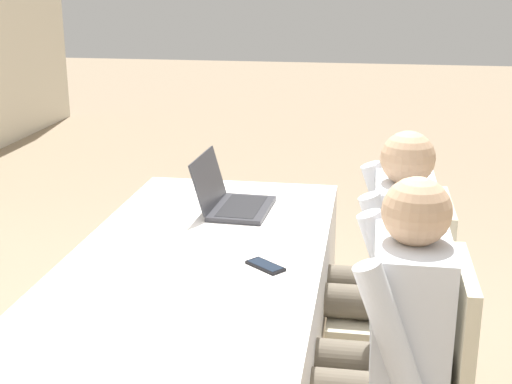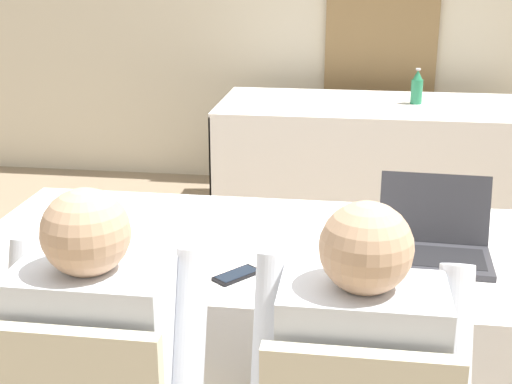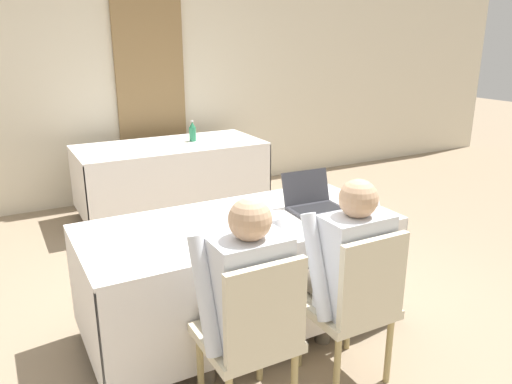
# 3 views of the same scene
# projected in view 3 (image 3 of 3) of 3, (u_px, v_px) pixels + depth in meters

# --- Properties ---
(ground_plane) EXTENTS (24.00, 24.00, 0.00)m
(ground_plane) POSITION_uv_depth(u_px,v_px,m) (240.00, 328.00, 3.29)
(ground_plane) COLOR gray
(wall_back) EXTENTS (12.00, 0.06, 2.70)m
(wall_back) POSITION_uv_depth(u_px,v_px,m) (112.00, 82.00, 5.50)
(wall_back) COLOR beige
(wall_back) RESTS_ON ground_plane
(curtain_panel) EXTENTS (0.79, 0.04, 2.65)m
(curtain_panel) POSITION_uv_depth(u_px,v_px,m) (151.00, 83.00, 5.65)
(curtain_panel) COLOR olive
(curtain_panel) RESTS_ON ground_plane
(conference_table_near) EXTENTS (1.92, 0.90, 0.76)m
(conference_table_near) POSITION_uv_depth(u_px,v_px,m) (239.00, 247.00, 3.11)
(conference_table_near) COLOR white
(conference_table_near) RESTS_ON ground_plane
(conference_table_far) EXTENTS (1.92, 0.90, 0.76)m
(conference_table_far) POSITION_uv_depth(u_px,v_px,m) (171.00, 160.00, 5.25)
(conference_table_far) COLOR white
(conference_table_far) RESTS_ON ground_plane
(laptop) EXTENTS (0.36, 0.31, 0.23)m
(laptop) POSITION_uv_depth(u_px,v_px,m) (313.00, 203.00, 3.26)
(laptop) COLOR #333338
(laptop) RESTS_ON conference_table_near
(cell_phone) EXTENTS (0.14, 0.15, 0.01)m
(cell_phone) POSITION_uv_depth(u_px,v_px,m) (252.00, 236.00, 2.82)
(cell_phone) COLOR black
(cell_phone) RESTS_ON conference_table_near
(paper_beside_laptop) EXTENTS (0.27, 0.34, 0.00)m
(paper_beside_laptop) POSITION_uv_depth(u_px,v_px,m) (254.00, 209.00, 3.28)
(paper_beside_laptop) COLOR white
(paper_beside_laptop) RESTS_ON conference_table_near
(paper_centre_table) EXTENTS (0.24, 0.32, 0.00)m
(paper_centre_table) POSITION_uv_depth(u_px,v_px,m) (216.00, 213.00, 3.20)
(paper_centre_table) COLOR white
(paper_centre_table) RESTS_ON conference_table_near
(water_bottle) EXTENTS (0.07, 0.07, 0.22)m
(water_bottle) POSITION_uv_depth(u_px,v_px,m) (193.00, 132.00, 5.32)
(water_bottle) COLOR #288456
(water_bottle) RESTS_ON conference_table_far
(chair_near_left) EXTENTS (0.44, 0.44, 0.91)m
(chair_near_left) POSITION_uv_depth(u_px,v_px,m) (253.00, 333.00, 2.36)
(chair_near_left) COLOR tan
(chair_near_left) RESTS_ON ground_plane
(chair_near_right) EXTENTS (0.44, 0.44, 0.91)m
(chair_near_right) POSITION_uv_depth(u_px,v_px,m) (355.00, 301.00, 2.64)
(chair_near_right) COLOR tan
(chair_near_right) RESTS_ON ground_plane
(person_checkered_shirt) EXTENTS (0.50, 0.52, 1.17)m
(person_checkered_shirt) POSITION_uv_depth(u_px,v_px,m) (243.00, 293.00, 2.40)
(person_checkered_shirt) COLOR #665B4C
(person_checkered_shirt) RESTS_ON ground_plane
(person_white_shirt) EXTENTS (0.50, 0.52, 1.17)m
(person_white_shirt) POSITION_uv_depth(u_px,v_px,m) (344.00, 266.00, 2.68)
(person_white_shirt) COLOR #665B4C
(person_white_shirt) RESTS_ON ground_plane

